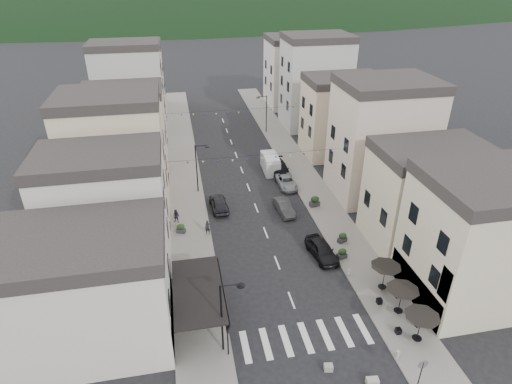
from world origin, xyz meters
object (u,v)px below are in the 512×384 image
Objects in this scene: parked_car_d at (280,169)px; parked_car_b at (284,207)px; parked_car_e at (219,203)px; pedestrian_b at (176,216)px; parked_car_a at (322,250)px; parked_car_c at (286,182)px; pedestrian_a at (208,227)px; delivery_van at (270,163)px.

parked_car_b is at bearing -99.84° from parked_car_d.
pedestrian_b reaches higher than parked_car_e.
pedestrian_b is at bearing 139.73° from parked_car_a.
parked_car_e is at bearing -157.23° from parked_car_c.
parked_car_e is at bearing 83.45° from pedestrian_a.
parked_car_a is 0.86× the size of parked_car_d.
delivery_van is at bearing 100.47° from parked_car_c.
parked_car_b is 2.60× the size of pedestrian_a.
parked_car_d is (1.80, 9.22, 0.11)m from parked_car_b.
pedestrian_a reaches higher than parked_car_d.
pedestrian_a is at bearing -168.10° from parked_car_b.
parked_car_d reaches higher than parked_car_b.
parked_car_d is at bearing -53.23° from delivery_van.
parked_car_a is 14.27m from parked_car_c.
parked_car_c is 2.95× the size of pedestrian_b.
parked_car_b is 0.84× the size of delivery_van.
parked_car_a is 11.53m from pedestrian_a.
parked_car_a reaches higher than parked_car_c.
pedestrian_b is at bearing 150.14° from pedestrian_a.
pedestrian_a reaches higher than pedestrian_b.
delivery_van is at bearing 84.24° from parked_car_a.
parked_car_b is 10.64m from delivery_van.
parked_car_b is 0.92× the size of parked_car_e.
parked_car_a is 2.96× the size of pedestrian_a.
parked_car_b is at bearing 30.70° from pedestrian_a.
parked_car_e is at bearing 121.11° from parked_car_a.
parked_car_b is 11.62m from pedestrian_b.
delivery_van reaches higher than parked_car_e.
delivery_van is at bearing -135.55° from parked_car_e.
parked_car_c is 1.03× the size of parked_car_e.
parked_car_b is 2.63× the size of pedestrian_b.
parked_car_a is at bearing -92.34° from parked_car_c.
parked_car_e is 0.92× the size of delivery_van.
pedestrian_b reaches higher than parked_car_b.
pedestrian_a reaches higher than parked_car_a.
delivery_van is 16.37m from pedestrian_a.
parked_car_c is at bearing 67.05° from parked_car_b.
parked_car_a is at bearing 125.43° from parked_car_e.
parked_car_d is (0.00, 3.33, 0.15)m from parked_car_c.
parked_car_c is 13.55m from pedestrian_a.
delivery_van is 16.36m from pedestrian_b.
parked_car_b is at bearing 160.02° from parked_car_e.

